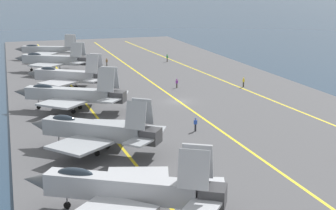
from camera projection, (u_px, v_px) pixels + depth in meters
name	position (u px, v px, depth m)	size (l,w,h in m)	color
ground_plane	(179.00, 104.00, 81.78)	(2000.00, 2000.00, 0.00)	#23384C
carrier_deck	(179.00, 103.00, 81.73)	(178.06, 51.83, 0.40)	#4C4C4F
deck_stripe_foul_line	(260.00, 95.00, 85.83)	(160.25, 0.36, 0.01)	yellow
deck_stripe_centerline	(179.00, 101.00, 81.69)	(160.25, 0.36, 0.01)	yellow
deck_stripe_edge_line	(90.00, 108.00, 77.54)	(160.25, 0.36, 0.01)	yellow
parked_jet_second	(124.00, 188.00, 42.19)	(13.68, 16.94, 6.38)	#A8AAAF
parked_jet_third	(95.00, 130.00, 57.68)	(13.80, 15.24, 6.46)	#93999E
parked_jet_fourth	(70.00, 94.00, 75.17)	(13.04, 16.91, 6.77)	#9EA3A8
parked_jet_fifth	(67.00, 76.00, 89.36)	(12.97, 14.87, 6.57)	#A8AAAF
parked_jet_sixth	(53.00, 60.00, 106.22)	(13.00, 16.31, 6.36)	#9EA3A8
parked_jet_seventh	(49.00, 50.00, 122.57)	(13.57, 16.10, 6.09)	#9EA3A8
crew_yellow_vest	(244.00, 82.00, 92.17)	(0.41, 0.31, 1.76)	#383328
crew_blue_vest	(195.00, 124.00, 65.68)	(0.32, 0.42, 1.76)	#232328
crew_purple_vest	(177.00, 83.00, 91.55)	(0.42, 0.46, 1.66)	#383328
crew_brown_vest	(107.00, 62.00, 114.14)	(0.46, 0.44, 1.76)	#4C473D
crew_green_vest	(167.00, 58.00, 119.70)	(0.42, 0.32, 1.80)	#4C473D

